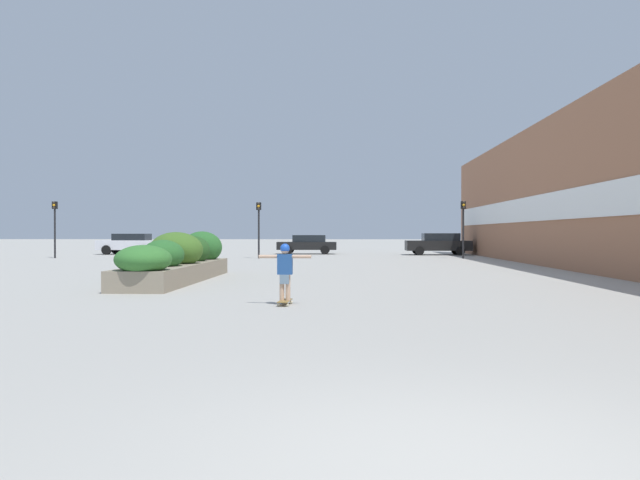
# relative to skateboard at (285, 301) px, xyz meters

# --- Properties ---
(ground_plane) EXTENTS (300.00, 300.00, 0.00)m
(ground_plane) POSITION_rel_skateboard_xyz_m (1.96, -8.92, -0.07)
(ground_plane) COLOR #A3A099
(building_wall_right) EXTENTS (0.67, 47.15, 6.67)m
(building_wall_right) POSITION_rel_skateboard_xyz_m (10.50, 11.97, 3.25)
(building_wall_right) COLOR #9E6647
(building_wall_right) RESTS_ON ground_plane
(planter_box) EXTENTS (1.68, 8.54, 1.57)m
(planter_box) POSITION_rel_skateboard_xyz_m (-3.98, 6.41, 0.59)
(planter_box) COLOR gray
(planter_box) RESTS_ON ground_plane
(skateboard) EXTENTS (0.28, 0.77, 0.10)m
(skateboard) POSITION_rel_skateboard_xyz_m (0.00, 0.00, 0.00)
(skateboard) COLOR olive
(skateboard) RESTS_ON ground_plane
(skateboarder) EXTENTS (1.11, 0.20, 1.19)m
(skateboarder) POSITION_rel_skateboard_xyz_m (0.00, 0.00, 0.74)
(skateboarder) COLOR tan
(skateboarder) RESTS_ON skateboard
(car_leftmost) EXTENTS (4.28, 2.01, 1.47)m
(car_leftmost) POSITION_rel_skateboard_xyz_m (-14.03, 30.71, 0.71)
(car_leftmost) COLOR silver
(car_leftmost) RESTS_ON ground_plane
(car_center_left) EXTENTS (3.82, 1.84, 1.49)m
(car_center_left) POSITION_rel_skateboard_xyz_m (19.17, 29.34, 0.71)
(car_center_left) COLOR black
(car_center_left) RESTS_ON ground_plane
(car_center_right) EXTENTS (4.25, 1.86, 1.37)m
(car_center_right) POSITION_rel_skateboard_xyz_m (-1.45, 31.90, 0.65)
(car_center_right) COLOR black
(car_center_right) RESTS_ON ground_plane
(car_rightmost) EXTENTS (4.43, 2.03, 1.50)m
(car_rightmost) POSITION_rel_skateboard_xyz_m (7.73, 30.41, 0.71)
(car_rightmost) COLOR black
(car_rightmost) RESTS_ON ground_plane
(traffic_light_left) EXTENTS (0.28, 0.30, 3.34)m
(traffic_light_left) POSITION_rel_skateboard_xyz_m (-3.90, 23.97, 2.22)
(traffic_light_left) COLOR black
(traffic_light_left) RESTS_ON ground_plane
(traffic_light_right) EXTENTS (0.28, 0.30, 3.39)m
(traffic_light_right) POSITION_rel_skateboard_xyz_m (8.24, 24.14, 2.25)
(traffic_light_right) COLOR black
(traffic_light_right) RESTS_ON ground_plane
(traffic_light_far_left) EXTENTS (0.28, 0.30, 3.41)m
(traffic_light_far_left) POSITION_rel_skateboard_xyz_m (-16.22, 23.82, 2.26)
(traffic_light_far_left) COLOR black
(traffic_light_far_left) RESTS_ON ground_plane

